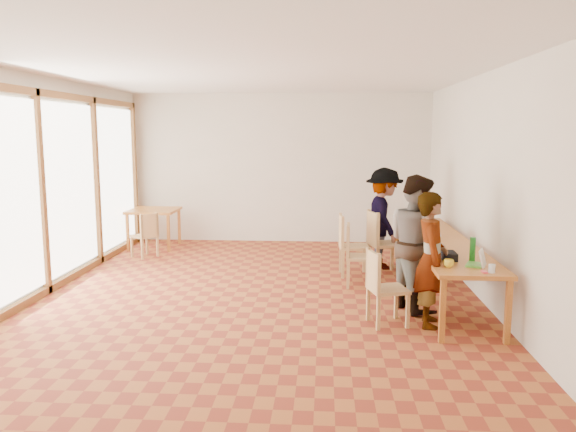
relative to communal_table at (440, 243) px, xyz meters
name	(u,v)px	position (x,y,z in m)	size (l,w,h in m)	color
ground	(257,297)	(-2.50, -0.41, -0.70)	(8.00, 8.00, 0.00)	#A05226
wall_back	(280,168)	(-2.50, 3.59, 0.80)	(6.00, 0.10, 3.00)	beige
wall_front	(178,250)	(-2.50, -4.41, 0.80)	(6.00, 0.10, 3.00)	beige
wall_right	(488,189)	(0.50, -0.41, 0.80)	(0.10, 8.00, 3.00)	beige
window_wall	(40,186)	(-5.46, -0.41, 0.80)	(0.10, 8.00, 3.00)	white
ceiling	(255,69)	(-2.50, -0.41, 2.32)	(6.00, 8.00, 0.04)	white
communal_table	(440,243)	(0.00, 0.00, 0.00)	(0.80, 4.00, 0.75)	#C4702B
side_table	(154,213)	(-4.90, 2.79, -0.03)	(0.90, 0.90, 0.75)	#C4702B
chair_near	(380,280)	(-0.95, -1.42, -0.16)	(0.50, 0.50, 0.47)	tan
chair_mid	(354,249)	(-1.16, 0.24, -0.15)	(0.45, 0.45, 0.48)	tan
chair_far	(348,239)	(-1.23, 0.86, -0.12)	(0.47, 0.47, 0.51)	tan
chair_empty	(379,236)	(-0.74, 0.96, -0.09)	(0.58, 0.58, 0.53)	tan
chair_spare	(147,230)	(-4.76, 1.89, -0.21)	(0.53, 0.53, 0.43)	tan
person_near	(431,259)	(-0.37, -1.38, 0.08)	(0.57, 0.37, 1.56)	gray
person_mid	(417,243)	(-0.44, -0.77, 0.15)	(0.83, 0.65, 1.71)	gray
person_far	(384,218)	(-0.63, 1.40, 0.13)	(1.07, 0.61, 1.66)	gray
laptop_near	(478,261)	(0.11, -1.56, 0.10)	(0.27, 0.28, 0.19)	#5DC43D
laptop_mid	(432,235)	(-0.08, 0.10, 0.10)	(0.24, 0.26, 0.19)	#5DC43D
laptop_far	(434,232)	(-0.03, 0.28, 0.10)	(0.23, 0.25, 0.18)	#5DC43D
yellow_mug	(449,263)	(-0.23, -1.63, 0.09)	(0.11, 0.11, 0.09)	yellow
green_bottle	(473,249)	(0.11, -1.30, 0.19)	(0.07, 0.07, 0.28)	#1C7F22
clear_glass	(492,269)	(0.18, -1.85, 0.09)	(0.07, 0.07, 0.09)	silver
condiment_cup	(412,222)	(-0.18, 1.36, 0.08)	(0.08, 0.08, 0.06)	white
pink_phone	(484,272)	(0.10, -1.84, 0.05)	(0.05, 0.10, 0.01)	#EA3A52
black_pouch	(449,256)	(-0.14, -1.25, 0.09)	(0.16, 0.26, 0.09)	black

